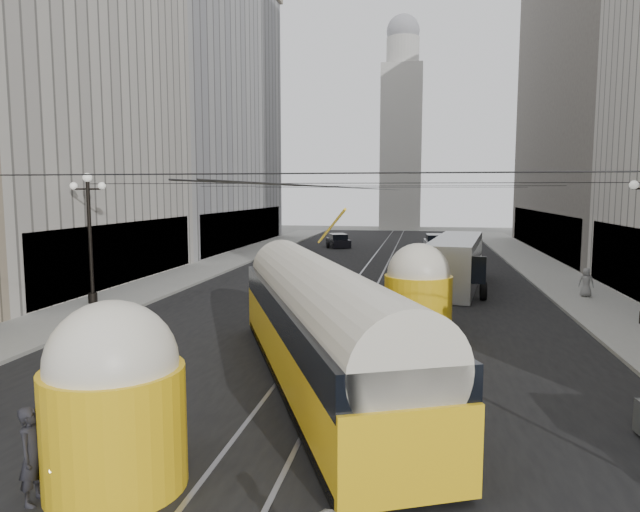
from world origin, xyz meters
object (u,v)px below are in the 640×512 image
at_px(pedestrian_crossing_a, 33,455).
at_px(pedestrian_sidewalk_right, 586,282).
at_px(city_bus, 456,260).
at_px(streetcar, 320,324).

xyz_separation_m(pedestrian_crossing_a, pedestrian_sidewalk_right, (15.33, 22.71, 0.01)).
height_order(city_bus, pedestrian_crossing_a, city_bus).
xyz_separation_m(streetcar, pedestrian_sidewalk_right, (11.38, 15.44, -0.89)).
relative_size(streetcar, pedestrian_sidewalk_right, 10.27).
height_order(streetcar, city_bus, streetcar).
distance_m(streetcar, pedestrian_crossing_a, 8.32).
bearing_deg(streetcar, city_bus, 74.97).
relative_size(streetcar, city_bus, 1.32).
bearing_deg(pedestrian_sidewalk_right, pedestrian_crossing_a, 71.32).
xyz_separation_m(streetcar, city_bus, (4.87, 18.15, -0.19)).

